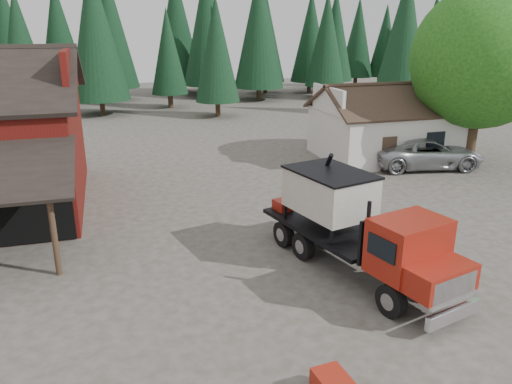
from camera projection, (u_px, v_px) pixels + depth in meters
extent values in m
plane|color=#484138|center=(236.00, 280.00, 16.40)|extent=(120.00, 120.00, 0.00)
cube|color=#5F110F|center=(70.00, 71.00, 22.21)|extent=(0.25, 7.00, 2.00)
cylinder|color=#382619|center=(54.00, 236.00, 16.34)|extent=(0.20, 0.20, 2.80)
cube|color=silver|center=(385.00, 133.00, 31.23)|extent=(8.00, 6.00, 3.00)
cube|color=#38281E|center=(402.00, 100.00, 29.14)|extent=(8.60, 3.42, 1.80)
cube|color=#38281E|center=(376.00, 94.00, 31.87)|extent=(8.60, 3.42, 1.80)
cube|color=silver|center=(328.00, 100.00, 29.43)|extent=(0.20, 4.20, 1.50)
cube|color=silver|center=(444.00, 94.00, 31.58)|extent=(0.20, 4.20, 1.50)
cube|color=#38281E|center=(389.00, 154.00, 28.24)|extent=(0.90, 0.06, 2.00)
cube|color=black|center=(435.00, 140.00, 28.85)|extent=(1.20, 0.06, 1.00)
cylinder|color=#382619|center=(472.00, 138.00, 29.55)|extent=(0.60, 0.60, 3.20)
sphere|color=#185112|center=(483.00, 57.00, 28.07)|extent=(8.00, 8.00, 8.00)
sphere|color=#185112|center=(453.00, 78.00, 28.86)|extent=(4.40, 4.40, 4.40)
sphere|color=#185112|center=(505.00, 75.00, 27.90)|extent=(4.80, 4.80, 4.80)
cylinder|color=#382619|center=(218.00, 108.00, 45.00)|extent=(0.44, 0.44, 1.60)
cone|color=black|center=(216.00, 49.00, 43.37)|extent=(3.96, 3.96, 9.00)
cylinder|color=#382619|center=(398.00, 107.00, 45.68)|extent=(0.44, 0.44, 1.60)
cone|color=black|center=(404.00, 37.00, 43.73)|extent=(4.84, 4.84, 11.00)
cylinder|color=#382619|center=(102.00, 106.00, 45.94)|extent=(0.44, 0.44, 1.60)
cone|color=black|center=(95.00, 31.00, 43.82)|extent=(5.28, 5.28, 12.00)
cylinder|color=black|center=(391.00, 301.00, 14.26)|extent=(0.54, 1.03, 0.98)
cylinder|color=black|center=(436.00, 284.00, 15.16)|extent=(0.54, 1.03, 0.98)
cylinder|color=black|center=(303.00, 246.00, 17.75)|extent=(0.54, 1.03, 0.98)
cylinder|color=black|center=(344.00, 235.00, 18.66)|extent=(0.54, 1.03, 0.98)
cylinder|color=black|center=(284.00, 234.00, 18.77)|extent=(0.54, 1.03, 0.98)
cylinder|color=black|center=(323.00, 224.00, 19.68)|extent=(0.54, 1.03, 0.98)
cube|color=black|center=(351.00, 246.00, 16.93)|extent=(2.83, 7.70, 0.36)
cube|color=silver|center=(453.00, 314.00, 13.58)|extent=(2.03, 0.66, 0.40)
cube|color=silver|center=(454.00, 290.00, 13.42)|extent=(1.67, 0.50, 0.80)
cube|color=maroon|center=(438.00, 277.00, 13.82)|extent=(2.23, 1.62, 0.76)
cube|color=maroon|center=(408.00, 246.00, 14.61)|extent=(2.45, 2.00, 1.65)
cube|color=black|center=(429.00, 246.00, 13.94)|extent=(1.84, 0.53, 0.80)
cylinder|color=black|center=(368.00, 227.00, 14.67)|extent=(0.15, 0.15, 1.61)
cube|color=black|center=(386.00, 237.00, 15.35)|extent=(2.15, 0.64, 1.43)
cube|color=black|center=(328.00, 227.00, 17.87)|extent=(3.47, 5.58, 0.14)
cube|color=beige|center=(330.00, 192.00, 17.44)|extent=(2.71, 3.36, 1.43)
cone|color=beige|center=(328.00, 216.00, 17.73)|extent=(2.39, 2.39, 0.63)
cube|color=black|center=(331.00, 172.00, 17.21)|extent=(2.82, 3.47, 0.07)
cylinder|color=black|center=(320.00, 183.00, 18.75)|extent=(0.19, 1.98, 2.73)
cube|color=maroon|center=(282.00, 205.00, 19.28)|extent=(0.69, 0.82, 0.40)
cylinder|color=silver|center=(414.00, 263.00, 15.92)|extent=(0.70, 0.99, 0.50)
imported|color=#AEB0B6|center=(426.00, 153.00, 28.97)|extent=(6.84, 4.13, 1.78)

